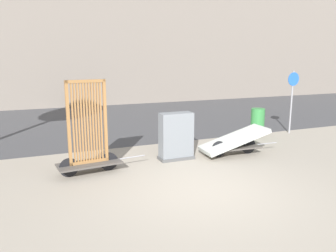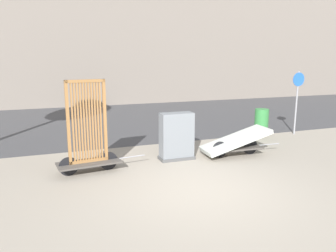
{
  "view_description": "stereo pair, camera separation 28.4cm",
  "coord_description": "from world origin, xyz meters",
  "px_view_note": "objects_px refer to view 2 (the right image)",
  "views": [
    {
      "loc": [
        -3.08,
        -5.69,
        2.69
      ],
      "look_at": [
        0.0,
        1.9,
        1.0
      ],
      "focal_mm": 35.0,
      "sensor_mm": 36.0,
      "label": 1
    },
    {
      "loc": [
        -2.81,
        -5.79,
        2.69
      ],
      "look_at": [
        0.0,
        1.9,
        1.0
      ],
      "focal_mm": 35.0,
      "sensor_mm": 36.0,
      "label": 2
    }
  ],
  "objects_px": {
    "bike_cart_with_mattress": "(236,142)",
    "utility_cabinet": "(177,138)",
    "sign_post": "(297,95)",
    "bike_cart_with_bedframe": "(88,140)",
    "trash_bin": "(262,119)"
  },
  "relations": [
    {
      "from": "bike_cart_with_mattress",
      "to": "utility_cabinet",
      "type": "relative_size",
      "value": 1.88
    },
    {
      "from": "sign_post",
      "to": "bike_cart_with_bedframe",
      "type": "bearing_deg",
      "value": -167.78
    },
    {
      "from": "utility_cabinet",
      "to": "trash_bin",
      "type": "relative_size",
      "value": 1.28
    },
    {
      "from": "utility_cabinet",
      "to": "trash_bin",
      "type": "distance_m",
      "value": 3.93
    },
    {
      "from": "bike_cart_with_bedframe",
      "to": "utility_cabinet",
      "type": "distance_m",
      "value": 2.39
    },
    {
      "from": "bike_cart_with_mattress",
      "to": "utility_cabinet",
      "type": "height_order",
      "value": "utility_cabinet"
    },
    {
      "from": "bike_cart_with_bedframe",
      "to": "utility_cabinet",
      "type": "height_order",
      "value": "bike_cart_with_bedframe"
    },
    {
      "from": "trash_bin",
      "to": "bike_cart_with_mattress",
      "type": "bearing_deg",
      "value": -141.12
    },
    {
      "from": "trash_bin",
      "to": "sign_post",
      "type": "bearing_deg",
      "value": -0.29
    },
    {
      "from": "trash_bin",
      "to": "sign_post",
      "type": "distance_m",
      "value": 1.65
    },
    {
      "from": "bike_cart_with_bedframe",
      "to": "bike_cart_with_mattress",
      "type": "relative_size",
      "value": 0.93
    },
    {
      "from": "sign_post",
      "to": "utility_cabinet",
      "type": "bearing_deg",
      "value": -165.38
    },
    {
      "from": "trash_bin",
      "to": "sign_post",
      "type": "xyz_separation_m",
      "value": [
        1.44,
        -0.01,
        0.8
      ]
    },
    {
      "from": "bike_cart_with_mattress",
      "to": "trash_bin",
      "type": "relative_size",
      "value": 2.41
    },
    {
      "from": "bike_cart_with_bedframe",
      "to": "trash_bin",
      "type": "bearing_deg",
      "value": 8.49
    }
  ]
}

